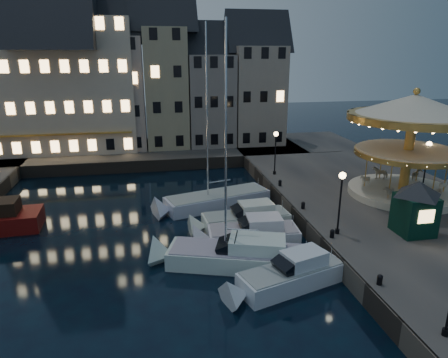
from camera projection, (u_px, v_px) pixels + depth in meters
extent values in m
plane|color=black|center=(232.00, 269.00, 24.21)|extent=(160.00, 160.00, 0.00)
cube|color=#474442|center=(387.00, 208.00, 32.09)|extent=(16.00, 56.00, 1.30)
cube|color=#474442|center=(122.00, 154.00, 48.83)|extent=(44.00, 12.00, 1.30)
cube|color=#47423A|center=(293.00, 215.00, 30.69)|extent=(0.15, 44.00, 1.30)
cube|color=#47423A|center=(137.00, 167.00, 43.56)|extent=(48.00, 0.15, 1.30)
cylinder|color=black|center=(445.00, 332.00, 16.60)|extent=(0.28, 0.28, 0.30)
cylinder|color=black|center=(337.00, 231.00, 25.97)|extent=(0.28, 0.28, 0.30)
cylinder|color=black|center=(340.00, 206.00, 25.44)|extent=(0.12, 0.12, 3.80)
sphere|color=#FFD18C|center=(343.00, 176.00, 24.82)|extent=(0.44, 0.44, 0.44)
cylinder|color=black|center=(274.00, 173.00, 38.62)|extent=(0.28, 0.28, 0.30)
cylinder|color=black|center=(275.00, 155.00, 38.09)|extent=(0.12, 0.12, 3.80)
sphere|color=#FFD18C|center=(276.00, 134.00, 37.46)|extent=(0.44, 0.44, 0.44)
cylinder|color=black|center=(422.00, 187.00, 34.52)|extent=(0.28, 0.28, 0.30)
cylinder|color=black|center=(426.00, 168.00, 33.99)|extent=(0.12, 0.12, 3.80)
sphere|color=#FFD18C|center=(429.00, 144.00, 33.36)|extent=(0.44, 0.44, 0.44)
cylinder|color=black|center=(380.00, 281.00, 20.23)|extent=(0.28, 0.28, 0.40)
sphere|color=black|center=(380.00, 277.00, 20.16)|extent=(0.30, 0.30, 0.30)
cylinder|color=black|center=(332.00, 235.00, 25.38)|extent=(0.28, 0.28, 0.40)
sphere|color=black|center=(332.00, 231.00, 25.32)|extent=(0.30, 0.30, 0.30)
cylinder|color=black|center=(303.00, 206.00, 30.07)|extent=(0.28, 0.28, 0.40)
sphere|color=black|center=(303.00, 203.00, 30.00)|extent=(0.30, 0.30, 0.30)
cylinder|color=black|center=(280.00, 184.00, 35.22)|extent=(0.28, 0.28, 0.40)
sphere|color=black|center=(280.00, 181.00, 35.15)|extent=(0.30, 0.30, 0.30)
cube|color=tan|center=(18.00, 104.00, 46.81)|extent=(5.00, 8.00, 11.00)
cube|color=gray|center=(66.00, 99.00, 47.62)|extent=(5.60, 8.00, 12.00)
cube|color=#AE988B|center=(118.00, 93.00, 48.53)|extent=(6.20, 8.00, 13.00)
cube|color=gray|center=(165.00, 88.00, 49.39)|extent=(5.00, 8.00, 14.00)
cube|color=gray|center=(209.00, 100.00, 50.81)|extent=(5.60, 8.00, 11.00)
cube|color=gray|center=(255.00, 95.00, 51.72)|extent=(6.20, 8.00, 12.00)
cube|color=beige|center=(65.00, 86.00, 47.18)|extent=(16.00, 9.00, 15.00)
cube|color=silver|center=(292.00, 279.00, 22.38)|extent=(6.55, 3.82, 1.30)
cube|color=gray|center=(293.00, 268.00, 22.18)|extent=(6.21, 3.57, 0.10)
cube|color=silver|center=(304.00, 258.00, 22.38)|extent=(2.72, 2.18, 0.80)
cube|color=black|center=(286.00, 265.00, 21.86)|extent=(1.46, 1.70, 0.89)
cube|color=silver|center=(240.00, 259.00, 24.47)|extent=(9.14, 5.19, 1.30)
cube|color=gray|center=(240.00, 249.00, 24.27)|extent=(8.65, 4.86, 0.10)
cube|color=silver|center=(257.00, 244.00, 24.00)|extent=(3.77, 2.88, 0.80)
cube|color=black|center=(228.00, 244.00, 24.25)|extent=(1.92, 2.16, 1.05)
cylinder|color=silver|center=(226.00, 155.00, 22.59)|extent=(0.14, 0.14, 11.80)
cube|color=silver|center=(253.00, 237.00, 27.38)|extent=(6.27, 2.79, 1.30)
cube|color=gray|center=(253.00, 228.00, 27.18)|extent=(5.95, 2.58, 0.10)
cube|color=silver|center=(264.00, 222.00, 27.13)|extent=(2.45, 1.92, 0.80)
cube|color=black|center=(246.00, 224.00, 27.03)|extent=(1.18, 1.71, 0.89)
cube|color=silver|center=(246.00, 222.00, 29.83)|extent=(6.56, 2.58, 1.30)
cube|color=gray|center=(246.00, 214.00, 29.63)|extent=(6.22, 2.39, 0.10)
cube|color=silver|center=(256.00, 207.00, 29.69)|extent=(2.55, 1.77, 0.80)
cube|color=black|center=(240.00, 210.00, 29.41)|extent=(1.21, 1.57, 0.91)
cube|color=silver|center=(218.00, 201.00, 34.08)|extent=(9.30, 4.98, 1.30)
cube|color=gray|center=(218.00, 194.00, 33.87)|extent=(8.82, 4.66, 0.10)
cylinder|color=silver|center=(207.00, 124.00, 31.68)|extent=(0.14, 0.14, 12.01)
cube|color=black|center=(0.00, 208.00, 29.10)|extent=(2.54, 2.12, 1.11)
cylinder|color=beige|center=(402.00, 192.00, 32.92)|extent=(8.65, 8.65, 0.54)
cylinder|color=gold|center=(408.00, 149.00, 31.82)|extent=(0.76, 0.76, 6.71)
cylinder|color=beige|center=(408.00, 150.00, 31.86)|extent=(8.00, 8.00, 0.19)
cylinder|color=gold|center=(408.00, 153.00, 31.92)|extent=(8.31, 8.31, 0.38)
cone|color=beige|center=(415.00, 105.00, 30.78)|extent=(9.95, 9.95, 1.73)
cylinder|color=gold|center=(413.00, 117.00, 31.05)|extent=(9.95, 9.95, 0.54)
sphere|color=gold|center=(417.00, 91.00, 30.45)|extent=(0.54, 0.54, 0.54)
imported|color=beige|center=(428.00, 177.00, 34.02)|extent=(1.81, 1.31, 1.08)
cube|color=black|center=(414.00, 215.00, 25.68)|extent=(2.16, 2.16, 2.58)
pyramid|color=black|center=(420.00, 181.00, 25.00)|extent=(3.44, 3.44, 0.97)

